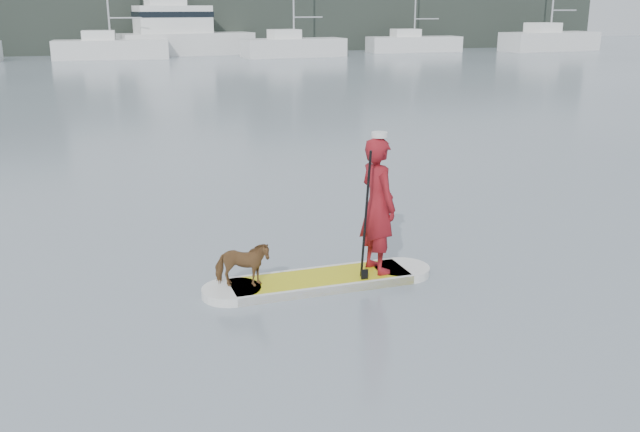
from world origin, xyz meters
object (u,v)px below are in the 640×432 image
object	(u,v)px
paddleboard	(320,281)
sailboat_e	(293,46)
sailboat_f	(413,42)
sailboat_d	(110,47)
sailboat_g	(549,39)
motor_yacht_a	(181,32)
paddler	(378,205)
dog	(242,264)

from	to	relation	value
paddleboard	sailboat_e	size ratio (longest dim) A/B	0.29
sailboat_f	sailboat_e	bearing A→B (deg)	-163.84
sailboat_d	sailboat_g	distance (m)	36.19
motor_yacht_a	sailboat_f	bearing A→B (deg)	-15.28
paddleboard	motor_yacht_a	xyz separation A→B (m)	(3.36, 48.94, 1.67)
paddler	sailboat_d	distance (m)	46.27
paddler	sailboat_e	size ratio (longest dim) A/B	0.17
paddleboard	sailboat_d	size ratio (longest dim) A/B	0.28
paddleboard	sailboat_e	bearing A→B (deg)	73.74
sailboat_f	motor_yacht_a	world-z (taller)	sailboat_f
sailboat_f	sailboat_g	bearing A→B (deg)	-8.22
sailboat_d	sailboat_e	xyz separation A→B (m)	(13.27, -1.68, -0.05)
sailboat_d	sailboat_e	world-z (taller)	sailboat_d
paddler	motor_yacht_a	world-z (taller)	motor_yacht_a
paddleboard	sailboat_g	distance (m)	56.95
paddleboard	motor_yacht_a	world-z (taller)	motor_yacht_a
paddleboard	paddler	bearing A→B (deg)	0.00
sailboat_d	motor_yacht_a	size ratio (longest dim) A/B	1.11
sailboat_f	paddleboard	bearing A→B (deg)	-114.04
sailboat_g	paddler	bearing A→B (deg)	-135.30
sailboat_e	sailboat_g	xyz separation A→B (m)	(22.91, 1.04, 0.18)
dog	sailboat_d	bearing A→B (deg)	15.79
sailboat_f	sailboat_g	size ratio (longest dim) A/B	0.94
paddler	dog	bearing A→B (deg)	80.89
motor_yacht_a	paddleboard	bearing A→B (deg)	-104.93
paddler	sailboat_g	distance (m)	56.41
paddler	sailboat_g	xyz separation A→B (m)	(33.29, 45.54, -0.10)
paddleboard	dog	xyz separation A→B (m)	(-1.09, -0.04, 0.37)
paddler	sailboat_e	world-z (taller)	sailboat_e
paddleboard	motor_yacht_a	bearing A→B (deg)	83.97
dog	motor_yacht_a	size ratio (longest dim) A/B	0.07
paddler	motor_yacht_a	size ratio (longest dim) A/B	0.18
paddleboard	motor_yacht_a	size ratio (longest dim) A/B	0.31
dog	motor_yacht_a	world-z (taller)	motor_yacht_a
sailboat_e	sailboat_g	size ratio (longest dim) A/B	0.89
sailboat_f	sailboat_d	bearing A→B (deg)	-175.75
sailboat_f	dog	bearing A→B (deg)	-115.09
sailboat_d	sailboat_f	size ratio (longest dim) A/B	1.01
paddleboard	sailboat_e	distance (m)	45.93
sailboat_d	sailboat_g	size ratio (longest dim) A/B	0.95
sailboat_d	sailboat_g	bearing A→B (deg)	2.07
paddleboard	paddler	size ratio (longest dim) A/B	1.73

